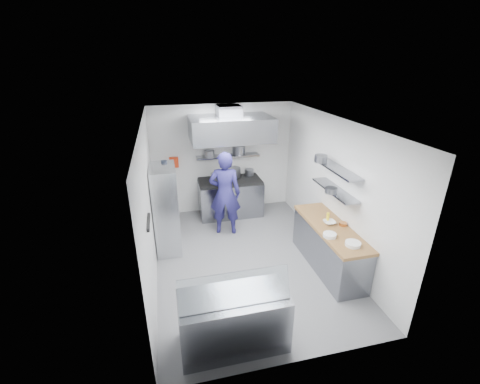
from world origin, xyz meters
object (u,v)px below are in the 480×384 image
object	(u,v)px
gas_range	(230,198)
wire_rack	(166,209)
chef	(225,194)
display_case	(234,321)

from	to	relation	value
gas_range	wire_rack	bearing A→B (deg)	-141.65
gas_range	wire_rack	size ratio (longest dim) A/B	0.86
gas_range	chef	xyz separation A→B (m)	(-0.30, -0.89, 0.53)
gas_range	display_case	world-z (taller)	gas_range
gas_range	display_case	size ratio (longest dim) A/B	1.07
gas_range	wire_rack	xyz separation A→B (m)	(-1.63, -1.29, 0.48)
chef	gas_range	bearing A→B (deg)	-94.59
gas_range	chef	world-z (taller)	chef
chef	wire_rack	xyz separation A→B (m)	(-1.33, -0.40, -0.06)
gas_range	display_case	xyz separation A→B (m)	(-0.82, -4.10, -0.03)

